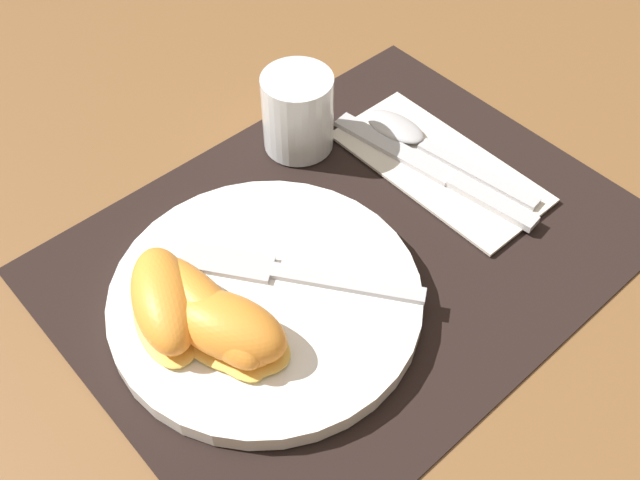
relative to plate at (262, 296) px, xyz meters
name	(u,v)px	position (x,y,z in m)	size (l,w,h in m)	color
ground_plane	(349,250)	(0.09, 0.00, -0.01)	(3.00, 3.00, 0.00)	brown
placemat	(349,248)	(0.09, 0.00, -0.01)	(0.47, 0.36, 0.00)	black
plate	(262,296)	(0.00, 0.00, 0.00)	(0.25, 0.25, 0.02)	white
juice_glass	(298,116)	(0.14, 0.12, 0.03)	(0.07, 0.07, 0.08)	silver
napkin	(439,166)	(0.22, 0.01, -0.01)	(0.10, 0.20, 0.00)	silver
knife	(436,171)	(0.21, 0.00, 0.00)	(0.05, 0.22, 0.01)	#BCBCC1
spoon	(416,139)	(0.23, 0.05, 0.00)	(0.05, 0.19, 0.01)	#BCBCC1
fork	(282,272)	(0.02, 0.00, 0.01)	(0.13, 0.17, 0.00)	#BCBCC1
citrus_wedge_0	(165,302)	(-0.07, 0.03, 0.03)	(0.09, 0.11, 0.04)	#F7C656
citrus_wedge_1	(206,312)	(-0.05, 0.00, 0.02)	(0.05, 0.13, 0.04)	#F7C656
citrus_wedge_2	(216,326)	(-0.05, -0.01, 0.02)	(0.06, 0.11, 0.03)	#F7C656
citrus_wedge_3	(228,328)	(-0.05, -0.02, 0.03)	(0.09, 0.11, 0.04)	#F7C656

